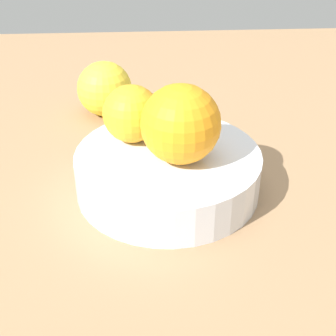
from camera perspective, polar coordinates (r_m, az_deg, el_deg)
The scene contains 5 objects.
ground_plane at distance 54.12cm, azimuth 0.00°, elevation -3.25°, with size 110.00×110.00×2.00cm, color #997551.
fruit_bowl at distance 52.38cm, azimuth 0.00°, elevation -0.51°, with size 19.26×19.26×4.40cm.
orange_in_bowl_0 at distance 48.32cm, azimuth 1.45°, elevation 5.03°, with size 7.89×7.89×7.89cm, color orange.
orange_in_bowl_1 at distance 52.48cm, azimuth -4.19°, elevation 6.21°, with size 6.09×6.09×6.09cm, color #F9A823.
orange_loose_0 at distance 68.16cm, azimuth -7.25°, elevation 8.96°, with size 7.33×7.33×7.33cm, color yellow.
Camera 1 is at (-2.54, -43.82, 30.66)cm, focal length 53.44 mm.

